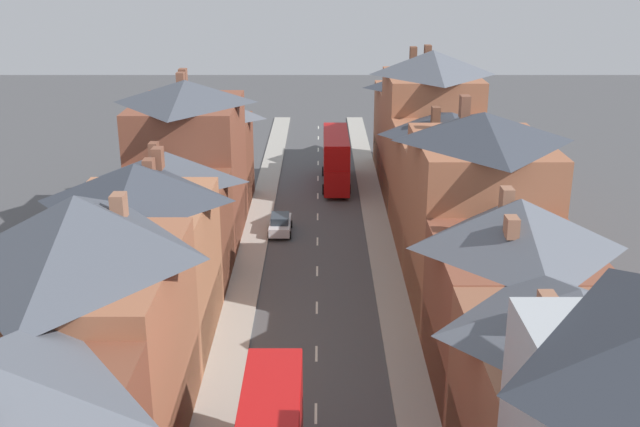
% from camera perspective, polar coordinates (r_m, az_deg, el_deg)
% --- Properties ---
extents(pavement_left, '(2.20, 104.00, 0.14)m').
position_cam_1_polar(pavement_left, '(57.13, -5.15, -3.52)').
color(pavement_left, '#A8A399').
rests_on(pavement_left, ground).
extents(pavement_right, '(2.20, 104.00, 0.14)m').
position_cam_1_polar(pavement_right, '(57.09, 5.11, -3.53)').
color(pavement_right, '#A8A399').
rests_on(pavement_right, ground).
extents(centre_line_dashes, '(0.14, 97.80, 0.01)m').
position_cam_1_polar(centre_line_dashes, '(55.07, -0.03, -4.41)').
color(centre_line_dashes, silver).
rests_on(centre_line_dashes, ground).
extents(terrace_row_left, '(8.00, 67.25, 13.33)m').
position_cam_1_polar(terrace_row_left, '(41.56, -14.34, -4.67)').
color(terrace_row_left, '#ADB2B7').
rests_on(terrace_row_left, ground).
extents(terrace_row_right, '(8.00, 80.45, 14.63)m').
position_cam_1_polar(terrace_row_right, '(45.50, 12.86, -1.87)').
color(terrace_row_right, '#935138').
rests_on(terrace_row_right, ground).
extents(double_decker_bus_mid_street, '(2.74, 10.80, 5.30)m').
position_cam_1_polar(double_decker_bus_mid_street, '(74.58, 1.42, 4.24)').
color(double_decker_bus_mid_street, '#B70F0F').
rests_on(double_decker_bus_mid_street, ground).
extents(car_near_blue, '(1.90, 4.20, 1.66)m').
position_cam_1_polar(car_near_blue, '(62.18, -2.86, -0.79)').
color(car_near_blue, silver).
rests_on(car_near_blue, ground).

